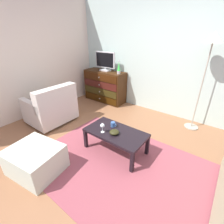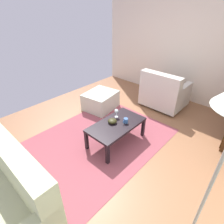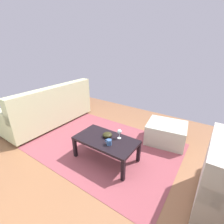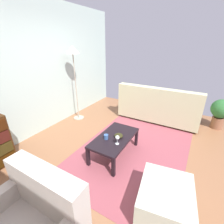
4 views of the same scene
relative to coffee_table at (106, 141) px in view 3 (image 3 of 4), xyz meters
The scene contains 9 objects.
ground_plane 0.37m from the coffee_table, 66.29° to the right, with size 5.48×4.52×0.05m, color #8E5E3E.
area_rug 0.48m from the coffee_table, 49.14° to the right, with size 2.60×1.90×0.01m, color #91434D.
coffee_table is the anchor object (origin of this frame).
wine_glass 0.27m from the coffee_table, 138.49° to the right, with size 0.07×0.07×0.16m.
mug 0.18m from the coffee_table, 143.24° to the left, with size 0.11×0.08×0.08m.
bowl_decorative 0.11m from the coffee_table, 72.43° to the right, with size 0.15×0.15×0.07m, color #2B2812.
couch_large 1.87m from the coffee_table, ahead, with size 0.85×2.01×0.93m.
ottoman 1.25m from the coffee_table, 121.61° to the right, with size 0.70×0.60×0.39m, color beige.
potted_plant 2.70m from the coffee_table, 38.29° to the right, with size 0.44×0.44×0.72m.
Camera 3 is at (-1.35, 1.83, 1.80)m, focal length 26.20 mm.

